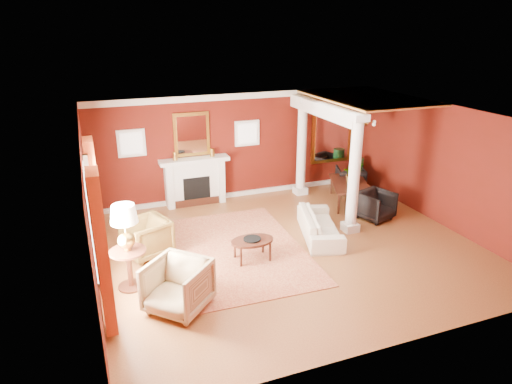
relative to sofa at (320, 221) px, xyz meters
name	(u,v)px	position (x,y,z in m)	size (l,w,h in m)	color
ground	(290,248)	(-0.89, -0.30, -0.38)	(8.00, 8.00, 0.00)	brown
room_shell	(293,160)	(-0.89, -0.30, 1.64)	(8.04, 7.04, 2.92)	#53110B
fireplace	(195,181)	(-2.19, 3.02, 0.26)	(1.85, 0.42, 1.29)	white
overmantel_mirror	(192,134)	(-2.19, 3.15, 1.52)	(0.95, 0.07, 1.15)	gold
flank_window_left	(131,143)	(-3.74, 3.16, 1.42)	(0.70, 0.07, 0.70)	white
flank_window_right	(247,133)	(-0.64, 3.16, 1.42)	(0.70, 0.07, 0.70)	white
left_window	(98,226)	(-4.78, -0.90, 1.04)	(0.21, 2.55, 2.60)	white
column_front	(354,174)	(0.81, 0.00, 1.05)	(0.36, 0.36, 2.80)	white
column_back	(302,146)	(0.81, 2.70, 1.05)	(0.36, 0.36, 2.80)	white
header_beam	(323,110)	(0.81, 1.60, 2.24)	(0.30, 3.20, 0.32)	white
amber_ceiling	(367,98)	(1.96, 1.45, 2.49)	(2.30, 3.40, 0.04)	#D0883D
dining_mirror	(332,134)	(2.01, 3.15, 1.17)	(1.30, 0.07, 1.70)	gold
chandelier	(365,122)	(2.01, 1.50, 1.87)	(0.60, 0.62, 0.75)	#B08737
crown_trim	(238,96)	(-0.89, 3.16, 2.44)	(8.00, 0.08, 0.16)	white
base_trim	(239,194)	(-0.89, 3.16, -0.32)	(8.00, 0.08, 0.12)	white
rug	(231,251)	(-2.15, 0.02, -0.37)	(3.05, 4.06, 0.02)	maroon
sofa	(320,221)	(0.00, 0.00, 0.00)	(1.95, 0.57, 0.76)	#F4E9CD
armchair_leopard	(146,236)	(-3.86, 0.51, 0.07)	(0.87, 0.81, 0.90)	black
armchair_stripe	(178,284)	(-3.63, -1.67, 0.11)	(0.95, 0.89, 0.98)	tan
coffee_table	(252,242)	(-1.84, -0.49, 0.03)	(0.91, 0.91, 0.46)	black
coffee_book	(249,234)	(-1.90, -0.47, 0.20)	(0.18, 0.02, 0.25)	black
side_table	(126,232)	(-4.33, -0.67, 0.75)	(0.66, 0.66, 1.66)	black
dining_table	(351,187)	(1.75, 1.54, 0.08)	(1.67, 0.59, 0.93)	black
dining_chair_near	(376,204)	(1.78, 0.41, 0.01)	(0.77, 0.72, 0.79)	black
dining_chair_far	(350,178)	(2.27, 2.38, 0.02)	(0.77, 0.72, 0.79)	black
green_urn	(357,176)	(2.61, 2.57, -0.02)	(0.39, 0.39, 0.93)	#133C1A
potted_plant	(353,163)	(1.75, 1.49, 0.77)	(0.52, 0.57, 0.45)	#26591E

